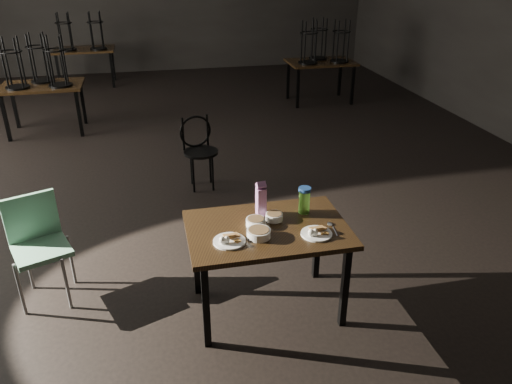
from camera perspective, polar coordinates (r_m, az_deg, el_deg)
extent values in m
plane|color=black|center=(6.59, -9.69, 2.36)|extent=(12.00, 12.00, 0.00)
cube|color=black|center=(3.74, 1.32, -4.31)|extent=(1.20, 0.80, 0.04)
cube|color=black|center=(3.62, -5.74, -12.85)|extent=(0.05, 0.05, 0.71)
cube|color=black|center=(3.84, 10.12, -10.60)|extent=(0.05, 0.05, 0.71)
cube|color=black|center=(4.13, -6.87, -7.34)|extent=(0.05, 0.05, 0.71)
cube|color=black|center=(4.32, 7.01, -5.69)|extent=(0.05, 0.05, 0.71)
cylinder|color=white|center=(3.55, -3.06, -5.63)|extent=(0.23, 0.23, 0.01)
cube|color=#A26839|center=(3.56, -3.10, -4.65)|extent=(0.08, 0.08, 0.04)
cube|color=#A26839|center=(3.56, -2.66, -4.60)|extent=(0.10, 0.10, 0.03)
ellipsoid|color=white|center=(3.50, -3.89, -5.52)|extent=(0.04, 0.04, 0.06)
ellipsoid|color=white|center=(3.50, -3.36, -5.47)|extent=(0.04, 0.04, 0.06)
cylinder|color=white|center=(3.66, 6.93, -4.75)|extent=(0.23, 0.23, 0.01)
cube|color=#A26839|center=(3.66, 6.86, -3.81)|extent=(0.08, 0.08, 0.04)
cube|color=#A26839|center=(3.67, 7.26, -3.76)|extent=(0.10, 0.10, 0.03)
ellipsoid|color=white|center=(3.60, 6.29, -4.64)|extent=(0.04, 0.04, 0.05)
ellipsoid|color=white|center=(3.61, 6.78, -4.58)|extent=(0.04, 0.04, 0.05)
cylinder|color=white|center=(3.73, -0.04, -3.47)|extent=(0.15, 0.15, 0.06)
cylinder|color=brown|center=(3.72, -0.04, -3.19)|extent=(0.12, 0.12, 0.01)
cylinder|color=white|center=(3.81, 2.09, -2.85)|extent=(0.13, 0.13, 0.05)
cylinder|color=brown|center=(3.80, 2.09, -2.60)|extent=(0.11, 0.11, 0.01)
cylinder|color=white|center=(3.59, 0.31, -4.76)|extent=(0.17, 0.17, 0.06)
cylinder|color=brown|center=(3.58, 0.31, -4.47)|extent=(0.15, 0.15, 0.01)
cube|color=#8A197C|center=(3.84, 0.57, -1.09)|extent=(0.08, 0.08, 0.23)
cube|color=#8A197C|center=(3.78, 0.58, 0.72)|extent=(0.08, 0.08, 0.07)
cylinder|color=#66C439|center=(3.90, 5.54, -1.12)|extent=(0.11, 0.11, 0.18)
cylinder|color=navy|center=(3.86, 5.61, 0.29)|extent=(0.13, 0.13, 0.03)
ellipsoid|color=silver|center=(3.80, 8.46, -3.63)|extent=(0.05, 0.06, 0.01)
cube|color=silver|center=(3.72, 9.00, -4.44)|extent=(0.02, 0.13, 0.00)
cylinder|color=black|center=(5.92, -6.31, 4.55)|extent=(0.40, 0.40, 0.03)
torus|color=black|center=(6.00, -6.95, 6.89)|extent=(0.39, 0.11, 0.39)
cylinder|color=black|center=(6.12, -5.27, 3.05)|extent=(0.03, 0.03, 0.45)
cylinder|color=black|center=(6.10, -7.40, 2.86)|extent=(0.03, 0.03, 0.45)
cylinder|color=black|center=(5.89, -7.17, 2.00)|extent=(0.03, 0.03, 0.45)
cylinder|color=black|center=(5.92, -4.97, 2.20)|extent=(0.03, 0.03, 0.45)
cube|color=#67A080|center=(4.32, -23.32, -6.07)|extent=(0.53, 0.53, 0.04)
cube|color=#67A080|center=(4.38, -24.33, -2.57)|extent=(0.39, 0.18, 0.39)
cylinder|color=slate|center=(4.35, -25.35, -10.06)|extent=(0.03, 0.03, 0.47)
cylinder|color=slate|center=(4.27, -20.83, -9.79)|extent=(0.03, 0.03, 0.47)
cylinder|color=slate|center=(4.63, -24.58, -7.59)|extent=(0.03, 0.03, 0.47)
cylinder|color=slate|center=(4.56, -20.35, -7.29)|extent=(0.03, 0.03, 0.47)
cube|color=black|center=(8.37, -23.32, 11.06)|extent=(1.20, 0.80, 0.04)
cube|color=black|center=(8.28, -26.72, 7.51)|extent=(0.05, 0.05, 0.71)
cube|color=black|center=(8.08, -19.56, 8.41)|extent=(0.05, 0.05, 0.71)
cube|color=black|center=(8.88, -25.88, 8.81)|extent=(0.05, 0.05, 0.71)
cube|color=black|center=(8.69, -19.17, 9.66)|extent=(0.05, 0.05, 0.71)
cylinder|color=black|center=(8.28, -25.57, 10.74)|extent=(0.34, 0.34, 0.03)
torus|color=black|center=(8.19, -26.26, 14.09)|extent=(0.32, 0.32, 0.02)
cylinder|color=black|center=(8.28, -25.26, 13.43)|extent=(0.03, 0.03, 0.70)
cylinder|color=black|center=(8.33, -26.61, 13.22)|extent=(0.03, 0.03, 0.70)
cylinder|color=black|center=(8.14, -26.90, 12.92)|extent=(0.03, 0.03, 0.70)
cylinder|color=black|center=(8.09, -25.52, 13.13)|extent=(0.03, 0.03, 0.70)
cylinder|color=black|center=(8.17, -21.43, 11.30)|extent=(0.34, 0.34, 0.03)
torus|color=black|center=(8.07, -22.02, 14.71)|extent=(0.32, 0.32, 0.02)
cylinder|color=black|center=(8.18, -21.07, 14.02)|extent=(0.03, 0.03, 0.70)
cylinder|color=black|center=(8.21, -22.47, 13.83)|extent=(0.03, 0.03, 0.70)
cylinder|color=black|center=(8.01, -22.67, 13.54)|extent=(0.03, 0.03, 0.70)
cylinder|color=black|center=(7.98, -21.24, 13.73)|extent=(0.03, 0.03, 0.70)
cylinder|color=black|center=(8.54, -23.17, 11.59)|extent=(0.34, 0.34, 0.03)
torus|color=black|center=(8.44, -23.79, 14.85)|extent=(0.32, 0.32, 0.02)
cylinder|color=black|center=(8.54, -22.85, 14.20)|extent=(0.03, 0.03, 0.70)
cylinder|color=black|center=(8.58, -24.17, 14.01)|extent=(0.03, 0.03, 0.70)
cylinder|color=black|center=(8.39, -24.40, 13.73)|extent=(0.03, 0.03, 0.70)
cylinder|color=black|center=(8.35, -23.04, 13.92)|extent=(0.03, 0.03, 0.70)
cube|color=black|center=(9.47, 7.42, 14.50)|extent=(1.20, 0.80, 0.04)
cube|color=black|center=(9.10, 4.80, 11.71)|extent=(0.05, 0.05, 0.71)
cube|color=black|center=(9.45, 10.98, 11.88)|extent=(0.05, 0.05, 0.71)
cube|color=black|center=(9.70, 3.69, 12.65)|extent=(0.05, 0.05, 0.71)
cube|color=black|center=(10.03, 9.56, 12.81)|extent=(0.05, 0.05, 0.71)
cylinder|color=black|center=(9.23, 5.93, 14.49)|extent=(0.34, 0.34, 0.03)
torus|color=black|center=(9.14, 6.08, 17.55)|extent=(0.32, 0.32, 0.02)
cylinder|color=black|center=(9.29, 6.45, 16.83)|extent=(0.03, 0.03, 0.70)
cylinder|color=black|center=(9.23, 5.24, 16.82)|extent=(0.03, 0.03, 0.70)
cylinder|color=black|center=(9.04, 5.62, 16.61)|extent=(0.03, 0.03, 0.70)
cylinder|color=black|center=(9.10, 6.86, 16.62)|extent=(0.03, 0.03, 0.70)
cylinder|color=black|center=(9.43, 9.52, 14.53)|extent=(0.34, 0.34, 0.03)
torus|color=black|center=(9.35, 9.75, 17.52)|extent=(0.32, 0.32, 0.02)
cylinder|color=black|center=(9.50, 10.05, 16.81)|extent=(0.03, 0.03, 0.70)
cylinder|color=black|center=(9.42, 8.88, 16.82)|extent=(0.03, 0.03, 0.70)
cylinder|color=black|center=(9.24, 9.32, 16.61)|extent=(0.03, 0.03, 0.70)
cylinder|color=black|center=(9.31, 10.51, 16.59)|extent=(0.03, 0.03, 0.70)
cylinder|color=black|center=(9.63, 7.07, 14.92)|extent=(0.34, 0.34, 0.03)
torus|color=black|center=(9.55, 7.24, 17.86)|extent=(0.32, 0.32, 0.02)
cylinder|color=black|center=(9.69, 7.58, 17.16)|extent=(0.03, 0.03, 0.70)
cylinder|color=black|center=(9.63, 6.42, 17.16)|extent=(0.03, 0.03, 0.70)
cylinder|color=black|center=(9.44, 6.81, 16.96)|extent=(0.03, 0.03, 0.70)
cylinder|color=black|center=(9.51, 7.99, 16.96)|extent=(0.03, 0.03, 0.70)
cube|color=black|center=(11.18, -19.05, 15.13)|extent=(1.20, 0.80, 0.04)
cube|color=black|center=(11.01, -21.63, 12.56)|extent=(0.05, 0.05, 0.71)
cube|color=black|center=(10.90, -16.12, 13.23)|extent=(0.05, 0.05, 0.71)
cube|color=black|center=(11.63, -21.23, 13.28)|extent=(0.05, 0.05, 0.71)
cube|color=black|center=(11.52, -16.00, 13.91)|extent=(0.05, 0.05, 0.71)
cylinder|color=black|center=(11.07, -20.72, 14.96)|extent=(0.34, 0.34, 0.03)
torus|color=black|center=(10.99, -21.15, 17.50)|extent=(0.32, 0.32, 0.02)
cylinder|color=black|center=(11.10, -20.45, 16.96)|extent=(0.03, 0.03, 0.70)
cylinder|color=black|center=(11.12, -21.50, 16.82)|extent=(0.03, 0.03, 0.70)
cylinder|color=black|center=(10.93, -21.63, 16.65)|extent=(0.03, 0.03, 0.70)
cylinder|color=black|center=(10.90, -20.56, 16.80)|extent=(0.03, 0.03, 0.70)
cylinder|color=black|center=(11.00, -17.54, 15.36)|extent=(0.34, 0.34, 0.03)
torus|color=black|center=(10.93, -17.91, 17.92)|extent=(0.32, 0.32, 0.02)
cylinder|color=black|center=(11.04, -17.24, 17.36)|extent=(0.03, 0.03, 0.70)
cylinder|color=black|center=(11.05, -18.31, 17.24)|extent=(0.03, 0.03, 0.70)
cylinder|color=black|center=(10.86, -18.38, 17.08)|extent=(0.03, 0.03, 0.70)
cylinder|color=black|center=(10.84, -17.30, 17.21)|extent=(0.03, 0.03, 0.70)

